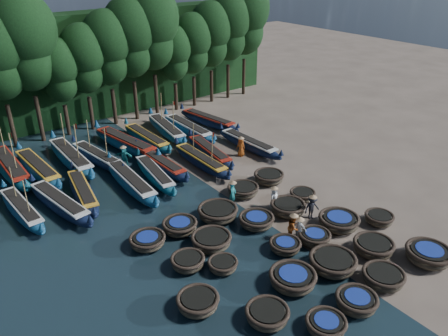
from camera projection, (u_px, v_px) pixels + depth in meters
ground at (249, 211)px, 28.16m from camera, size 120.00×120.00×0.00m
foliage_wall at (94, 66)px, 42.58m from camera, size 40.00×3.00×10.00m
coracle_1 at (326, 324)px, 19.16m from camera, size 1.95×1.95×0.67m
coracle_2 at (356, 301)px, 20.34m from camera, size 2.46×2.46×0.77m
coracle_3 at (383, 277)px, 21.88m from camera, size 2.54×2.54×0.74m
coracle_4 at (428, 254)px, 23.40m from camera, size 2.69×2.69×0.85m
coracle_5 at (267, 315)px, 19.64m from camera, size 2.06×2.06×0.73m
coracle_6 at (293, 279)px, 21.70m from camera, size 2.84×2.84×0.83m
coracle_7 at (333, 263)px, 22.82m from camera, size 2.68×2.68×0.83m
coracle_8 at (373, 247)px, 24.10m from camera, size 2.80×2.80×0.78m
coracle_9 at (379, 218)px, 26.78m from camera, size 1.95×1.95×0.65m
coracle_10 at (198, 302)px, 20.32m from camera, size 2.42×2.42×0.76m
coracle_11 at (223, 265)px, 22.82m from camera, size 1.62×1.62×0.64m
coracle_12 at (285, 245)px, 24.30m from camera, size 2.16×2.16×0.64m
coracle_13 at (314, 237)px, 24.98m from camera, size 2.01×2.01×0.69m
coracle_14 at (339, 221)px, 26.28m from camera, size 2.52×2.52×0.83m
coracle_15 at (188, 262)px, 22.99m from camera, size 2.19×2.19×0.71m
coracle_16 at (211, 240)px, 24.60m from camera, size 2.79×2.79×0.79m
coracle_17 at (256, 220)px, 26.44m from camera, size 2.31×2.31×0.75m
coracle_18 at (288, 207)px, 27.74m from camera, size 2.53×2.53×0.80m
coracle_19 at (302, 195)px, 29.28m from camera, size 1.91×1.91×0.68m
coracle_20 at (148, 241)px, 24.67m from camera, size 2.40×2.40×0.69m
coracle_21 at (180, 226)px, 25.91m from camera, size 2.32×2.32×0.75m
coracle_22 at (218, 212)px, 27.16m from camera, size 3.05×3.05×0.85m
coracle_23 at (243, 190)px, 29.86m from camera, size 2.67×2.67×0.72m
coracle_24 at (269, 177)px, 31.45m from camera, size 2.31×2.31×0.78m
long_boat_0 at (22, 209)px, 27.47m from camera, size 1.72×7.24×3.08m
long_boat_1 at (60, 203)px, 28.08m from camera, size 2.58×7.86×1.40m
long_boat_2 at (83, 192)px, 29.46m from camera, size 2.47×7.31×1.30m
long_boat_3 at (131, 182)px, 30.59m from camera, size 1.84×8.29×1.46m
long_boat_4 at (155, 174)px, 31.78m from camera, size 2.23×7.24×1.29m
long_boat_5 at (160, 163)px, 33.35m from camera, size 1.54×7.67×1.35m
long_boat_6 at (201, 161)px, 33.76m from camera, size 1.45×7.67×3.26m
long_boat_7 at (210, 152)px, 35.28m from camera, size 2.30×7.47×1.33m
long_boat_8 at (249, 144)px, 36.67m from camera, size 1.61×7.89×1.39m
long_boat_9 at (10, 167)px, 32.52m from camera, size 1.63×9.13×3.88m
long_boat_10 at (38, 168)px, 32.47m from camera, size 1.97×8.46×1.49m
long_boat_11 at (71, 157)px, 34.07m from camera, size 1.69×9.05×3.84m
long_boat_12 at (97, 157)px, 34.36m from camera, size 2.38×7.71×3.30m
long_boat_13 at (126, 143)px, 36.56m from camera, size 3.00×9.03×1.61m
long_boat_14 at (147, 138)px, 37.74m from camera, size 1.52×7.88×1.39m
long_boat_15 at (166, 129)px, 39.60m from camera, size 2.68×8.37×3.59m
long_boat_16 at (188, 128)px, 39.71m from camera, size 1.51×8.39×1.48m
long_boat_17 at (208, 120)px, 41.66m from camera, size 2.55×7.98×1.42m
fisherman_0 at (274, 197)px, 28.21m from camera, size 0.85×0.69×1.71m
fisherman_1 at (233, 193)px, 28.30m from camera, size 0.79×0.73×2.01m
fisherman_2 at (293, 227)px, 25.04m from camera, size 1.04×1.01×1.89m
fisherman_3 at (312, 207)px, 27.06m from camera, size 1.14×0.80×1.81m
fisherman_4 at (299, 228)px, 25.01m from camera, size 0.72×0.94×1.69m
fisherman_5 at (124, 155)px, 33.88m from camera, size 1.30×1.39×1.76m
fisherman_6 at (241, 146)px, 35.39m from camera, size 0.70×0.89×1.81m
tree_4 at (24, 40)px, 34.75m from camera, size 5.34×5.34×12.58m
tree_5 at (59, 70)px, 37.22m from camera, size 3.68×3.68×8.68m
tree_6 at (83, 58)px, 38.17m from camera, size 4.09×4.09×9.65m
tree_7 at (107, 47)px, 39.12m from camera, size 4.51×4.51×10.63m
tree_8 at (130, 36)px, 40.07m from camera, size 4.92×4.92×11.60m
tree_9 at (151, 26)px, 41.02m from camera, size 5.34×5.34×12.58m
tree_10 at (174, 52)px, 43.48m from camera, size 3.68×3.68×8.68m
tree_11 at (193, 43)px, 44.43m from camera, size 4.09×4.09×9.65m
tree_12 at (211, 34)px, 45.38m from camera, size 4.51×4.51×10.63m
tree_13 at (228, 25)px, 46.33m from camera, size 4.92×4.92×11.60m
tree_14 at (245, 16)px, 47.28m from camera, size 5.34×5.34×12.58m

